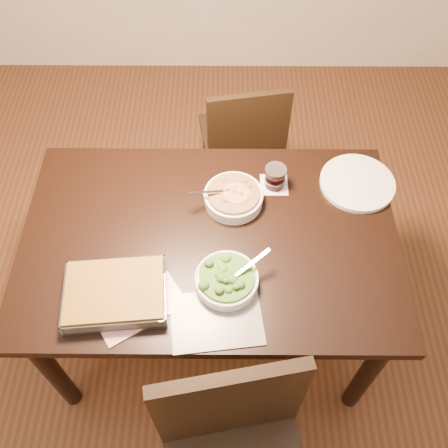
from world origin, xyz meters
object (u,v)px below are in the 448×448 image
broccoli_bowl (227,280)px  baking_dish (115,293)px  table (210,251)px  stew_bowl (233,197)px  wine_tumbler (275,177)px  dinner_plate (357,183)px  chair_far (243,139)px

broccoli_bowl → baking_dish: bearing=-171.9°
table → stew_bowl: size_ratio=5.60×
stew_bowl → wine_tumbler: wine_tumbler is taller
wine_tumbler → dinner_plate: bearing=0.8°
dinner_plate → wine_tumbler: bearing=-179.2°
baking_dish → chair_far: size_ratio=0.44×
chair_far → dinner_plate: bearing=118.9°
broccoli_bowl → table: bearing=108.0°
broccoli_bowl → dinner_plate: broccoli_bowl is taller
stew_bowl → dinner_plate: bearing=10.4°
wine_tumbler → chair_far: bearing=100.9°
baking_dish → wine_tumbler: bearing=36.7°
broccoli_bowl → stew_bowl: bearing=86.1°
table → broccoli_bowl: 0.24m
stew_bowl → baking_dish: bearing=-133.9°
table → baking_dish: 0.42m
table → dinner_plate: (0.58, 0.26, 0.11)m
broccoli_bowl → chair_far: bearing=85.3°
table → baking_dish: size_ratio=3.85×
stew_bowl → wine_tumbler: (0.16, 0.09, 0.02)m
table → dinner_plate: 0.65m
dinner_plate → table: bearing=-156.3°
stew_bowl → broccoli_bowl: (-0.02, -0.36, -0.00)m
wine_tumbler → dinner_plate: wine_tumbler is taller
table → baking_dish: baking_dish is taller
dinner_plate → chair_far: chair_far is taller
broccoli_bowl → chair_far: (0.08, 0.99, -0.32)m
stew_bowl → broccoli_bowl: 0.36m
wine_tumbler → broccoli_bowl: bearing=-112.7°
wine_tumbler → chair_far: wine_tumbler is taller
table → dinner_plate: bearing=23.7°
wine_tumbler → chair_far: 0.65m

